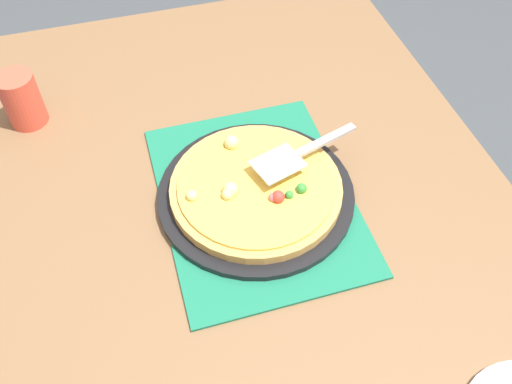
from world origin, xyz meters
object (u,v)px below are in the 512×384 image
at_px(cup_near, 22,100).
at_px(pizza_server, 298,154).
at_px(pizza_pan, 256,194).
at_px(pizza, 256,188).

xyz_separation_m(cup_near, pizza_server, (-0.32, -0.51, 0.01)).
bearing_deg(pizza_pan, cup_near, 49.70).
distance_m(pizza_pan, cup_near, 0.55).
distance_m(pizza, cup_near, 0.55).
bearing_deg(cup_near, pizza_server, -122.44).
bearing_deg(pizza_server, pizza_pan, 107.35).
relative_size(pizza_pan, pizza, 1.15).
distance_m(pizza_pan, pizza, 0.02).
relative_size(pizza_pan, cup_near, 3.17).
xyz_separation_m(pizza_pan, pizza_server, (0.03, -0.09, 0.06)).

